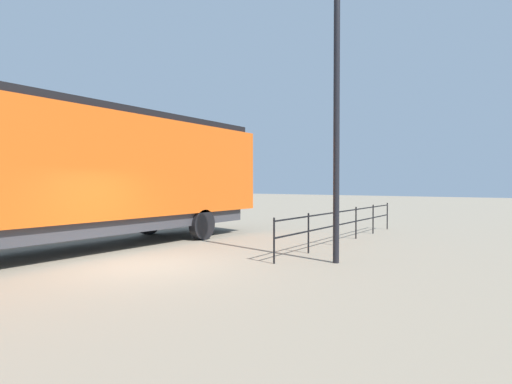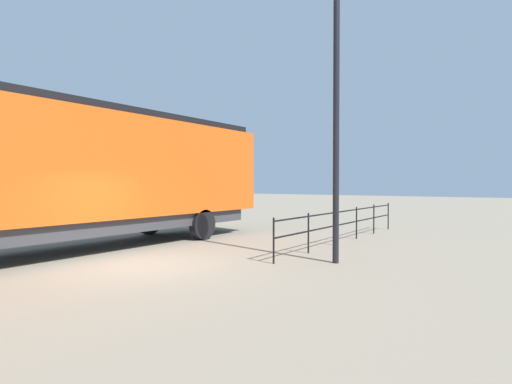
{
  "view_description": "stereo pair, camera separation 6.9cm",
  "coord_description": "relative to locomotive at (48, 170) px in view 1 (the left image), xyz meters",
  "views": [
    {
      "loc": [
        8.16,
        -7.04,
        2.07
      ],
      "look_at": [
        1.04,
        3.53,
        1.79
      ],
      "focal_mm": 29.52,
      "sensor_mm": 36.0,
      "label": 1
    },
    {
      "loc": [
        8.22,
        -7.0,
        2.07
      ],
      "look_at": [
        1.04,
        3.53,
        1.79
      ],
      "focal_mm": 29.52,
      "sensor_mm": 36.0,
      "label": 2
    }
  ],
  "objects": [
    {
      "name": "ground_plane",
      "position": [
        3.42,
        0.45,
        -2.45
      ],
      "size": [
        120.0,
        120.0,
        0.0
      ],
      "primitive_type": "plane",
      "color": "gray"
    },
    {
      "name": "locomotive",
      "position": [
        0.0,
        0.0,
        0.0
      ],
      "size": [
        3.16,
        17.0,
        4.38
      ],
      "color": "#D15114",
      "rests_on": "ground_plane"
    },
    {
      "name": "lamp_post",
      "position": [
        7.25,
        3.53,
        2.99
      ],
      "size": [
        0.59,
        0.59,
        7.43
      ],
      "color": "black",
      "rests_on": "ground_plane"
    },
    {
      "name": "platform_fence",
      "position": [
        5.98,
        7.36,
        -1.68
      ],
      "size": [
        0.05,
        9.69,
        1.18
      ],
      "color": "black",
      "rests_on": "ground_plane"
    }
  ]
}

